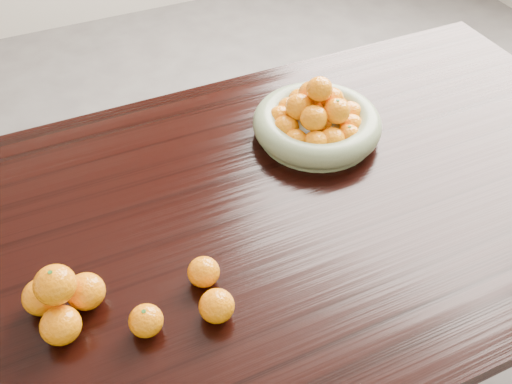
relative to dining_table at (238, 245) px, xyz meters
name	(u,v)px	position (x,y,z in m)	size (l,w,h in m)	color
dining_table	(238,245)	(0.00, 0.00, 0.00)	(2.00, 1.00, 0.75)	black
fruit_bowl	(317,121)	(0.29, 0.18, 0.13)	(0.31, 0.31, 0.16)	gray
orange_pyramid	(61,299)	(-0.38, -0.10, 0.14)	(0.15, 0.15, 0.13)	orange
loose_orange_0	(146,321)	(-0.25, -0.19, 0.12)	(0.06, 0.06, 0.06)	orange
loose_orange_1	(217,306)	(-0.13, -0.21, 0.12)	(0.06, 0.06, 0.06)	orange
loose_orange_2	(204,272)	(-0.12, -0.13, 0.12)	(0.06, 0.06, 0.06)	orange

